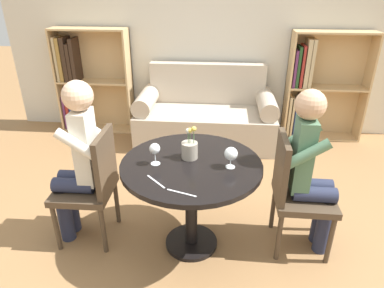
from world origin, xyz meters
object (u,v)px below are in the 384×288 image
(bookshelf_left, at_px, (85,82))
(bookshelf_right, at_px, (315,87))
(couch, at_px, (206,117))
(person_right, at_px, (311,170))
(chair_right, at_px, (295,189))
(wine_glass_right, at_px, (231,154))
(wine_glass_left, at_px, (155,149))
(chair_left, at_px, (92,183))
(flower_vase, at_px, (190,149))
(person_left, at_px, (77,160))

(bookshelf_left, xyz_separation_m, bookshelf_right, (2.94, 0.01, 0.02))
(couch, bearing_deg, person_right, -65.45)
(bookshelf_right, relative_size, chair_right, 1.47)
(wine_glass_right, bearing_deg, chair_right, 13.64)
(person_right, distance_m, wine_glass_left, 1.10)
(chair_left, bearing_deg, chair_right, 90.86)
(bookshelf_left, bearing_deg, wine_glass_right, -49.77)
(bookshelf_right, bearing_deg, bookshelf_left, -179.90)
(flower_vase, bearing_deg, chair_right, 0.63)
(chair_right, xyz_separation_m, flower_vase, (-0.76, -0.01, 0.30))
(chair_right, relative_size, person_right, 0.72)
(person_left, distance_m, flower_vase, 0.82)
(bookshelf_right, distance_m, flower_vase, 2.51)
(chair_right, height_order, flower_vase, flower_vase)
(bookshelf_left, relative_size, wine_glass_right, 8.98)
(bookshelf_right, height_order, flower_vase, bookshelf_right)
(couch, height_order, chair_right, couch)
(person_left, bearing_deg, flower_vase, 91.84)
(bookshelf_left, bearing_deg, person_right, -40.69)
(couch, distance_m, chair_right, 1.98)
(bookshelf_right, height_order, person_left, bookshelf_right)
(chair_right, bearing_deg, person_right, -90.32)
(chair_right, bearing_deg, wine_glass_right, 104.11)
(chair_left, xyz_separation_m, chair_right, (1.49, 0.04, 0.00))
(chair_right, height_order, person_left, person_left)
(bookshelf_left, relative_size, wine_glass_left, 8.58)
(flower_vase, bearing_deg, couch, 89.42)
(wine_glass_left, bearing_deg, person_right, 6.19)
(person_right, xyz_separation_m, flower_vase, (-0.85, -0.01, 0.13))
(bookshelf_left, height_order, person_left, bookshelf_left)
(chair_right, relative_size, wine_glass_left, 5.84)
(person_left, distance_m, wine_glass_right, 1.11)
(chair_left, bearing_deg, person_left, -89.41)
(bookshelf_left, relative_size, chair_left, 1.47)
(wine_glass_left, xyz_separation_m, wine_glass_right, (0.51, 0.00, -0.01))
(couch, height_order, bookshelf_left, bookshelf_left)
(couch, bearing_deg, person_left, -113.96)
(couch, xyz_separation_m, person_right, (0.83, -1.83, 0.35))
(chair_left, height_order, person_right, person_right)
(bookshelf_left, height_order, bookshelf_right, same)
(person_left, xyz_separation_m, flower_vase, (0.81, 0.04, 0.11))
(person_left, bearing_deg, bookshelf_left, -161.04)
(bookshelf_right, height_order, wine_glass_right, bookshelf_right)
(bookshelf_right, relative_size, wine_glass_left, 8.58)
(person_left, bearing_deg, chair_right, 90.85)
(bookshelf_right, distance_m, wine_glass_left, 2.73)
(chair_left, distance_m, person_right, 1.59)
(couch, relative_size, person_right, 1.34)
(wine_glass_left, bearing_deg, bookshelf_left, 121.57)
(wine_glass_left, height_order, wine_glass_right, wine_glass_left)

